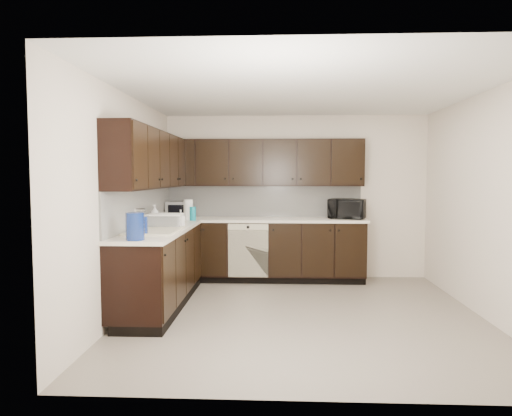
% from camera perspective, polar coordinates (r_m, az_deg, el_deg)
% --- Properties ---
extents(floor, '(4.00, 4.00, 0.00)m').
position_cam_1_polar(floor, '(5.33, 5.76, -13.12)').
color(floor, gray).
rests_on(floor, ground).
extents(ceiling, '(4.00, 4.00, 0.00)m').
position_cam_1_polar(ceiling, '(5.18, 5.96, 14.33)').
color(ceiling, white).
rests_on(ceiling, wall_back).
extents(wall_back, '(4.00, 0.02, 2.50)m').
position_cam_1_polar(wall_back, '(7.10, 4.95, 1.42)').
color(wall_back, beige).
rests_on(wall_back, floor).
extents(wall_left, '(0.02, 4.00, 2.50)m').
position_cam_1_polar(wall_left, '(5.38, -15.93, 0.45)').
color(wall_left, beige).
rests_on(wall_left, floor).
extents(wall_right, '(0.02, 4.00, 2.50)m').
position_cam_1_polar(wall_right, '(5.59, 26.79, 0.30)').
color(wall_right, beige).
rests_on(wall_right, floor).
extents(wall_front, '(4.00, 0.02, 2.50)m').
position_cam_1_polar(wall_front, '(3.12, 7.93, -1.90)').
color(wall_front, beige).
rests_on(wall_front, floor).
extents(lower_cabinets, '(3.00, 2.80, 0.90)m').
position_cam_1_polar(lower_cabinets, '(6.35, -3.94, -6.49)').
color(lower_cabinets, black).
rests_on(lower_cabinets, floor).
extents(countertop, '(3.03, 2.83, 0.04)m').
position_cam_1_polar(countertop, '(6.27, -3.98, -1.94)').
color(countertop, silver).
rests_on(countertop, lower_cabinets).
extents(backsplash, '(3.00, 2.80, 0.48)m').
position_cam_1_polar(backsplash, '(6.49, -5.62, 0.55)').
color(backsplash, beige).
rests_on(backsplash, countertop).
extents(upper_cabinets, '(3.00, 2.80, 0.70)m').
position_cam_1_polar(upper_cabinets, '(6.35, -4.77, 5.81)').
color(upper_cabinets, black).
rests_on(upper_cabinets, wall_back).
extents(dishwasher, '(0.58, 0.04, 0.78)m').
position_cam_1_polar(dishwasher, '(6.59, -0.99, -4.92)').
color(dishwasher, beige).
rests_on(dishwasher, lower_cabinets).
extents(sink, '(0.54, 0.82, 0.42)m').
position_cam_1_polar(sink, '(5.31, -12.62, -3.54)').
color(sink, beige).
rests_on(sink, countertop).
extents(microwave, '(0.60, 0.49, 0.29)m').
position_cam_1_polar(microwave, '(6.89, 11.29, -0.10)').
color(microwave, black).
rests_on(microwave, countertop).
extents(soap_bottle_a, '(0.12, 0.12, 0.21)m').
position_cam_1_polar(soap_bottle_a, '(5.73, -9.39, -1.27)').
color(soap_bottle_a, gray).
rests_on(soap_bottle_a, countertop).
extents(soap_bottle_b, '(0.13, 0.13, 0.27)m').
position_cam_1_polar(soap_bottle_b, '(5.92, -12.53, -0.90)').
color(soap_bottle_b, gray).
rests_on(soap_bottle_b, countertop).
extents(toaster_oven, '(0.42, 0.33, 0.25)m').
position_cam_1_polar(toaster_oven, '(7.01, -9.41, -0.19)').
color(toaster_oven, '#A8A8AA').
rests_on(toaster_oven, countertop).
extents(storage_bin, '(0.42, 0.32, 0.16)m').
position_cam_1_polar(storage_bin, '(5.72, -11.28, -1.58)').
color(storage_bin, silver).
rests_on(storage_bin, countertop).
extents(blue_pitcher, '(0.23, 0.23, 0.27)m').
position_cam_1_polar(blue_pitcher, '(4.63, -14.88, -2.24)').
color(blue_pitcher, navy).
rests_on(blue_pitcher, countertop).
extents(teal_tumbler, '(0.12, 0.12, 0.20)m').
position_cam_1_polar(teal_tumbler, '(6.52, -7.91, -0.70)').
color(teal_tumbler, '#0D8499').
rests_on(teal_tumbler, countertop).
extents(paper_towel_roll, '(0.16, 0.16, 0.29)m').
position_cam_1_polar(paper_towel_roll, '(6.58, -8.45, -0.24)').
color(paper_towel_roll, silver).
rests_on(paper_towel_roll, countertop).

